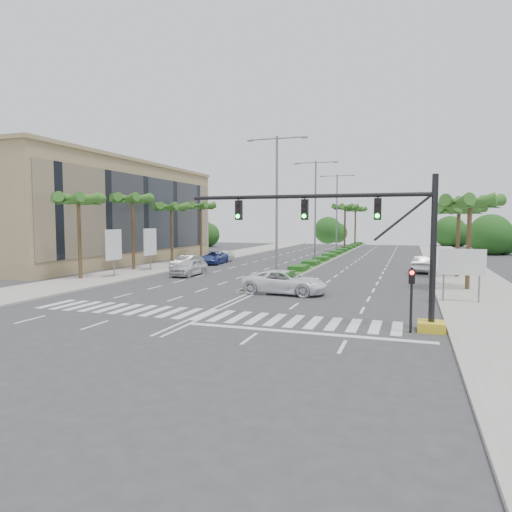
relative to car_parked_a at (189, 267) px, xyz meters
The scene contains 28 objects.
ground 18.31m from the car_parked_a, 60.30° to the right, with size 160.00×160.00×0.00m, color #333335.
footpath_right 24.62m from the car_parked_a, ahead, with size 6.00×120.00×0.15m, color gray.
footpath_left 7.42m from the car_parked_a, 146.19° to the left, with size 6.00×120.00×0.15m, color gray.
median 30.50m from the car_parked_a, 72.70° to the left, with size 2.20×75.00×0.20m, color gray.
median_grass 30.49m from the car_parked_a, 72.70° to the left, with size 1.80×75.00×0.04m, color #2B521C.
building 20.40m from the car_parked_a, 149.17° to the left, with size 12.00×36.00×12.00m, color tan.
signal_gantry 24.41m from the car_parked_a, 40.92° to the right, with size 12.60×1.20×7.20m.
pedestrian_signal 25.74m from the car_parked_a, 40.11° to the right, with size 0.28×0.36×3.00m.
direction_sign 23.96m from the car_parked_a, 19.30° to the right, with size 2.70×0.11×3.40m.
billboard_near 7.03m from the car_parked_a, 144.41° to the right, with size 0.18×2.10×4.35m.
billboard_far 6.22m from the car_parked_a, 158.80° to the left, with size 0.18×2.10×4.35m.
palm_left_near 11.17m from the car_parked_a, 141.61° to the right, with size 4.57×4.68×7.55m.
palm_left_mid 9.96m from the car_parked_a, 164.17° to the left, with size 4.57×4.68×7.95m.
palm_left_far 13.78m from the car_parked_a, 126.34° to the left, with size 4.57×4.68×7.35m.
palm_left_end 20.50m from the car_parked_a, 112.32° to the left, with size 4.57×4.68×7.75m.
palm_right_near 24.25m from the car_parked_a, ahead, with size 4.57×4.68×7.05m.
palm_right_far 24.88m from the car_parked_a, 14.53° to the left, with size 4.57×4.68×6.75m.
palm_median_a 40.65m from the car_parked_a, 76.95° to the left, with size 4.57×4.68×8.05m.
palm_median_b 55.23m from the car_parked_a, 80.49° to the left, with size 4.57×4.68×8.05m.
streetlight_near 11.04m from the car_parked_a, 11.79° to the right, with size 5.10×0.25×12.00m.
streetlight_mid 17.82m from the car_parked_a, 57.28° to the left, with size 5.10×0.25×12.00m.
streetlight_far 32.01m from the car_parked_a, 73.25° to the left, with size 5.10×0.25×12.00m.
car_parked_a is the anchor object (origin of this frame).
car_parked_b 5.67m from the car_parked_a, 118.84° to the left, with size 1.59×4.55×1.50m, color #A2A3A6.
car_parked_c 11.89m from the car_parked_a, 103.30° to the left, with size 2.50×5.43×1.51m, color #2E418F.
car_parked_d 14.85m from the car_parked_a, 100.62° to the left, with size 1.90×4.66×1.35m, color white.
car_crossing 13.53m from the car_parked_a, 33.43° to the right, with size 2.73×5.92×1.64m, color white.
car_right 23.19m from the car_parked_a, 25.87° to the left, with size 1.71×4.89×1.61m, color #BCBCC1.
Camera 1 is at (10.51, -22.22, 5.06)m, focal length 32.00 mm.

